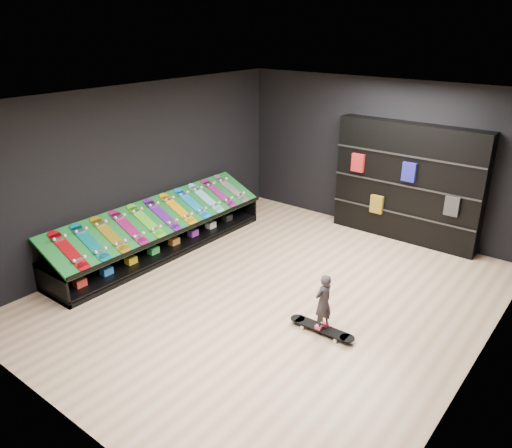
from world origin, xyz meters
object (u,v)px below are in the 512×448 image
Objects in this scene: back_shelving at (407,183)px; child at (323,312)px; display_rack at (162,239)px; floor_skateboard at (321,330)px.

back_shelving is 3.87m from child.
display_rack is 4.59× the size of floor_skateboard.
display_rack is 3.72m from child.
back_shelving is at bearing 45.67° from display_rack.
child reaches higher than display_rack.
floor_skateboard is (0.45, -3.76, -1.09)m from back_shelving.
display_rack is 3.73m from floor_skateboard.
floor_skateboard is at bearing -6.72° from display_rack.
floor_skateboard is 2.01× the size of child.
floor_skateboard is at bearing -83.12° from back_shelving.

